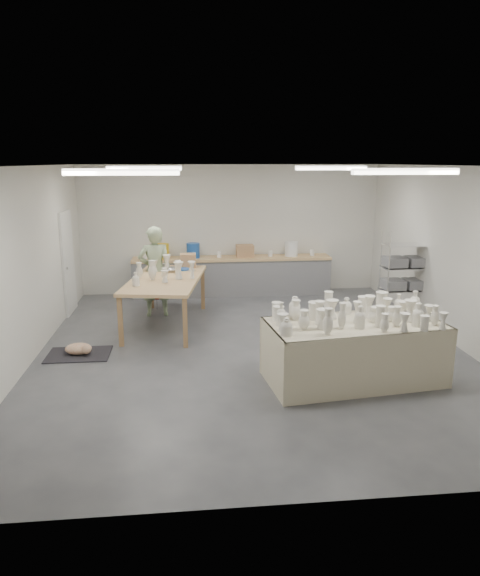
{
  "coord_description": "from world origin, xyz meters",
  "views": [
    {
      "loc": [
        -1.02,
        -8.03,
        3.07
      ],
      "look_at": [
        -0.19,
        0.07,
        1.05
      ],
      "focal_mm": 32.0,
      "sensor_mm": 36.0,
      "label": 1
    }
  ],
  "objects": [
    {
      "name": "cat",
      "position": [
        -2.81,
        0.03,
        0.11
      ],
      "size": [
        0.44,
        0.32,
        0.18
      ],
      "rotation": [
        0.0,
        0.0,
        0.01
      ],
      "color": "white",
      "rests_on": "rug"
    },
    {
      "name": "work_table",
      "position": [
        -1.42,
        1.58,
        0.92
      ],
      "size": [
        1.62,
        2.65,
        1.3
      ],
      "rotation": [
        0.0,
        0.0,
        -0.16
      ],
      "color": "tan",
      "rests_on": "ground"
    },
    {
      "name": "wire_shelf",
      "position": [
        3.2,
        1.4,
        0.92
      ],
      "size": [
        0.88,
        0.48,
        1.8
      ],
      "color": "silver",
      "rests_on": "ground"
    },
    {
      "name": "room",
      "position": [
        -0.11,
        0.08,
        2.06
      ],
      "size": [
        8.0,
        8.02,
        3.0
      ],
      "color": "#424449",
      "rests_on": "ground"
    },
    {
      "name": "drying_table",
      "position": [
        1.29,
        -1.37,
        0.48
      ],
      "size": [
        2.58,
        1.46,
        1.23
      ],
      "rotation": [
        0.0,
        0.0,
        0.12
      ],
      "color": "olive",
      "rests_on": "ground"
    },
    {
      "name": "rug",
      "position": [
        -2.83,
        0.04,
        0.01
      ],
      "size": [
        1.0,
        0.7,
        0.02
      ],
      "primitive_type": "cube",
      "color": "black",
      "rests_on": "ground"
    },
    {
      "name": "back_counter",
      "position": [
        -0.01,
        3.68,
        0.49
      ],
      "size": [
        4.6,
        0.6,
        1.24
      ],
      "color": "tan",
      "rests_on": "ground"
    },
    {
      "name": "red_stool",
      "position": [
        -1.69,
        2.44,
        0.31
      ],
      "size": [
        0.49,
        0.49,
        0.35
      ],
      "rotation": [
        0.0,
        0.0,
        -0.41
      ],
      "color": "#AB2A18",
      "rests_on": "ground"
    },
    {
      "name": "potter",
      "position": [
        -1.69,
        2.17,
        0.92
      ],
      "size": [
        0.7,
        0.49,
        1.83
      ],
      "primitive_type": "imported",
      "rotation": [
        0.0,
        0.0,
        3.23
      ],
      "color": "#98AD86",
      "rests_on": "ground"
    }
  ]
}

